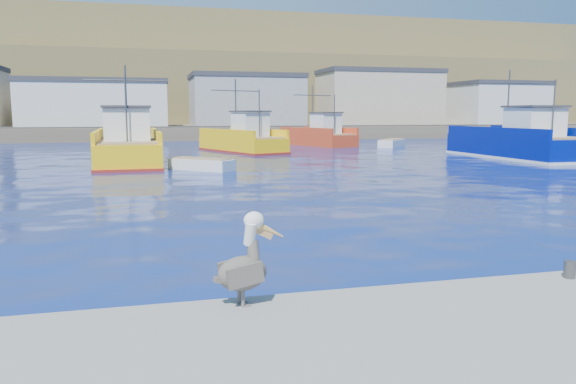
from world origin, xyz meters
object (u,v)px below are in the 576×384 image
object	(u,v)px
trawler_yellow_a	(128,148)
pelican	(245,265)
boat_orange	(319,135)
skiff_far	(392,144)
trawler_blue	(519,143)
skiff_mid	(202,165)
trawler_yellow_b	(243,141)

from	to	relation	value
trawler_yellow_a	pelican	size ratio (longest dim) A/B	8.67
boat_orange	skiff_far	bearing A→B (deg)	-30.49
trawler_blue	skiff_mid	bearing A→B (deg)	-172.32
trawler_yellow_b	pelican	distance (m)	40.76
pelican	trawler_blue	bearing A→B (deg)	47.78
trawler_yellow_b	trawler_blue	distance (m)	22.19
trawler_yellow_b	skiff_far	xyz separation A→B (m)	(15.70, 3.78, -0.67)
trawler_blue	boat_orange	distance (m)	21.48
trawler_blue	skiff_mid	size ratio (longest dim) A/B	3.28
trawler_blue	skiff_mid	xyz separation A→B (m)	(-23.94, -3.23, -0.83)
trawler_yellow_b	skiff_mid	xyz separation A→B (m)	(-5.08, -14.92, -0.69)
boat_orange	trawler_yellow_b	bearing A→B (deg)	-140.92
trawler_yellow_a	boat_orange	bearing A→B (deg)	42.53
trawler_blue	skiff_far	distance (m)	15.81
skiff_mid	trawler_blue	bearing A→B (deg)	7.68
trawler_yellow_a	trawler_blue	bearing A→B (deg)	-4.25
trawler_yellow_b	skiff_mid	size ratio (longest dim) A/B	2.75
skiff_mid	skiff_far	world-z (taller)	skiff_far
skiff_mid	trawler_yellow_a	bearing A→B (deg)	128.90
skiff_mid	boat_orange	bearing A→B (deg)	57.38
trawler_yellow_a	boat_orange	distance (m)	25.35
trawler_yellow_a	skiff_far	xyz separation A→B (m)	(25.08, 13.37, -0.77)
trawler_yellow_a	skiff_far	size ratio (longest dim) A/B	2.83
trawler_yellow_a	boat_orange	world-z (taller)	trawler_yellow_a
trawler_yellow_a	trawler_yellow_b	bearing A→B (deg)	45.62
trawler_yellow_b	boat_orange	bearing A→B (deg)	39.08
trawler_yellow_b	skiff_far	bearing A→B (deg)	13.54
boat_orange	skiff_far	size ratio (longest dim) A/B	2.28
boat_orange	pelican	xyz separation A→B (m)	(-16.27, -47.71, 0.03)
trawler_yellow_a	pelican	xyz separation A→B (m)	(2.41, -30.57, 0.02)
trawler_yellow_a	trawler_blue	world-z (taller)	trawler_blue
trawler_blue	skiff_far	world-z (taller)	trawler_blue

